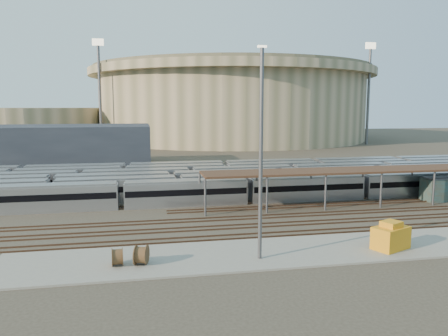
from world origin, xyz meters
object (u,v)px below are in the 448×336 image
yard_light_pole (261,155)px  yellow_equipment (391,238)px  cable_reel_east (141,255)px  cable_reel_west (117,257)px

yard_light_pole → yellow_equipment: bearing=0.9°
cable_reel_east → yellow_equipment: size_ratio=0.49×
cable_reel_west → yellow_equipment: (27.03, -0.38, 0.31)m
cable_reel_west → yard_light_pole: 16.06m
cable_reel_east → yard_light_pole: 14.31m
cable_reel_west → yard_light_pole: yard_light_pole is taller
cable_reel_west → yellow_equipment: size_ratio=0.45×
cable_reel_east → yellow_equipment: (24.90, -0.27, 0.24)m
cable_reel_east → yard_light_pole: size_ratio=0.09×
cable_reel_east → yellow_equipment: yellow_equipment is taller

